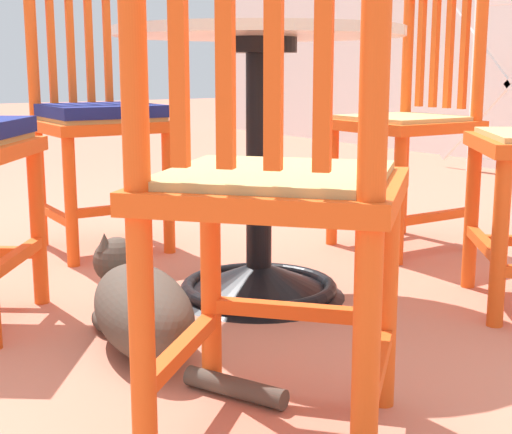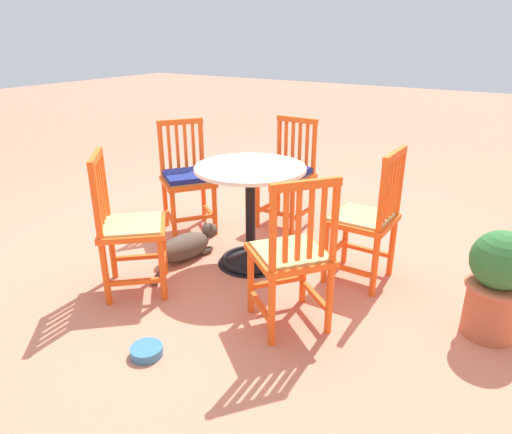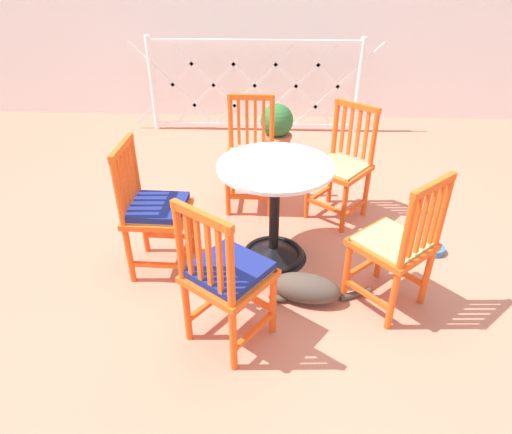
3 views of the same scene
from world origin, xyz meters
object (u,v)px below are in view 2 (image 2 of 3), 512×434
object	(u,v)px
cafe_table	(250,227)
tabby_cat	(189,245)
orange_chair_facing_out	(128,228)
orange_chair_near_fence	(366,220)
orange_chair_at_corner	(287,175)
pet_water_bowl	(147,351)
terracotta_planter	(497,282)
orange_chair_tucked_in	(292,257)
orange_chair_by_planter	(187,179)

from	to	relation	value
cafe_table	tabby_cat	world-z (taller)	cafe_table
orange_chair_facing_out	cafe_table	bearing A→B (deg)	147.66
orange_chair_near_fence	tabby_cat	world-z (taller)	orange_chair_near_fence
orange_chair_at_corner	pet_water_bowl	xyz separation A→B (m)	(1.95, 0.25, -0.42)
tabby_cat	terracotta_planter	world-z (taller)	terracotta_planter
cafe_table	orange_chair_at_corner	distance (m)	0.81
terracotta_planter	pet_water_bowl	bearing A→B (deg)	-51.87
orange_chair_at_corner	orange_chair_tucked_in	world-z (taller)	same
orange_chair_tucked_in	tabby_cat	distance (m)	1.16
cafe_table	terracotta_planter	world-z (taller)	cafe_table
orange_chair_by_planter	terracotta_planter	distance (m)	2.38
orange_chair_by_planter	orange_chair_at_corner	bearing A→B (deg)	129.89
orange_chair_at_corner	orange_chair_tucked_in	size ratio (longest dim) A/B	1.00
orange_chair_facing_out	orange_chair_at_corner	bearing A→B (deg)	168.30
orange_chair_at_corner	tabby_cat	xyz separation A→B (m)	(0.95, -0.30, -0.35)
terracotta_planter	pet_water_bowl	xyz separation A→B (m)	(1.16, -1.47, -0.30)
orange_chair_facing_out	orange_chair_tucked_in	bearing A→B (deg)	100.33
cafe_table	orange_chair_at_corner	size ratio (longest dim) A/B	0.83
orange_chair_near_fence	orange_chair_tucked_in	size ratio (longest dim) A/B	1.00
orange_chair_at_corner	orange_chair_tucked_in	distance (m)	1.50
orange_chair_near_fence	orange_chair_facing_out	world-z (taller)	same
cafe_table	terracotta_planter	bearing A→B (deg)	89.68
orange_chair_tucked_in	pet_water_bowl	size ratio (longest dim) A/B	5.36
orange_chair_facing_out	orange_chair_tucked_in	xyz separation A→B (m)	(-0.19, 1.06, 0.00)
orange_chair_facing_out	terracotta_planter	bearing A→B (deg)	109.11
orange_chair_near_fence	orange_chair_by_planter	world-z (taller)	same
tabby_cat	pet_water_bowl	distance (m)	1.14
orange_chair_near_fence	cafe_table	bearing A→B (deg)	-74.97
orange_chair_at_corner	tabby_cat	size ratio (longest dim) A/B	1.22
orange_chair_near_fence	terracotta_planter	xyz separation A→B (m)	(0.21, 0.82, -0.11)
orange_chair_near_fence	orange_chair_at_corner	bearing A→B (deg)	-122.48
orange_chair_near_fence	pet_water_bowl	distance (m)	1.58
cafe_table	orange_chair_at_corner	bearing A→B (deg)	-169.75
orange_chair_by_planter	pet_water_bowl	bearing A→B (deg)	32.13
cafe_table	orange_chair_tucked_in	bearing A→B (deg)	49.41
orange_chair_tucked_in	tabby_cat	xyz separation A→B (m)	(-0.35, -1.05, -0.34)
orange_chair_at_corner	terracotta_planter	bearing A→B (deg)	65.32
orange_chair_tucked_in	terracotta_planter	distance (m)	1.11
orange_chair_at_corner	orange_chair_facing_out	xyz separation A→B (m)	(1.50, -0.31, -0.01)
orange_chair_tucked_in	pet_water_bowl	world-z (taller)	orange_chair_tucked_in
orange_chair_by_planter	terracotta_planter	bearing A→B (deg)	83.79
orange_chair_by_planter	tabby_cat	size ratio (longest dim) A/B	1.22
orange_chair_facing_out	pet_water_bowl	xyz separation A→B (m)	(0.45, 0.56, -0.41)
orange_chair_at_corner	orange_chair_tucked_in	xyz separation A→B (m)	(1.30, 0.75, -0.01)
terracotta_planter	pet_water_bowl	distance (m)	1.90
orange_chair_facing_out	terracotta_planter	size ratio (longest dim) A/B	1.47
terracotta_planter	tabby_cat	bearing A→B (deg)	-85.48
orange_chair_tucked_in	tabby_cat	world-z (taller)	orange_chair_tucked_in
orange_chair_facing_out	pet_water_bowl	distance (m)	0.83
orange_chair_facing_out	pet_water_bowl	world-z (taller)	orange_chair_facing_out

